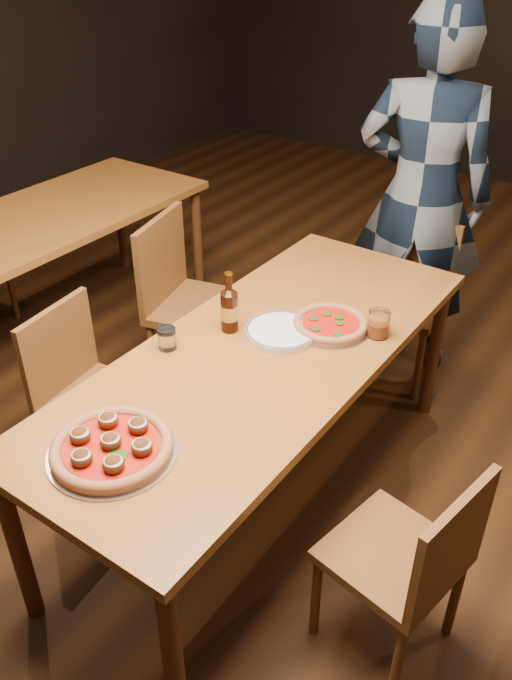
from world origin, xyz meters
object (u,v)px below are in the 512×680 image
Objects in this scene: chair_main_nw at (100,400)px; pizza_margherita at (330,324)px; plate_stack at (281,332)px; table_left at (33,232)px; chair_end at (402,303)px; chair_main_e at (393,554)px; beer_bottle at (229,310)px; chair_main_sw at (202,307)px; water_glass at (167,338)px; pizza_meatball at (112,447)px; amber_glass at (379,324)px; diner at (422,197)px; table_main at (264,366)px.

chair_main_nw is 1.00m from pizza_margherita.
chair_main_nw is 0.81m from plate_stack.
chair_end is (1.77, 0.85, -0.25)m from table_left.
chair_main_nw is 1.32m from chair_main_e.
table_left is 8.31× the size of beer_bottle.
chair_main_sw is 0.83m from water_glass.
chair_main_e is 0.94m from pizza_meatball.
chair_main_sw is 9.00× the size of amber_glass.
pizza_margherita is (0.18, 0.99, -0.01)m from pizza_meatball.
chair_main_nw is (1.08, -0.59, -0.26)m from table_left.
pizza_meatball is 0.21× the size of diner.
beer_bottle is 0.57m from amber_glass.
table_main is 8.31× the size of beer_bottle.
chair_end reaches higher than table_left.
amber_glass is at bearing -79.88° from chair_end.
diner is (0.32, 1.54, 0.13)m from water_glass.
chair_main_sw is 0.52× the size of diner.
chair_end is at bearing -62.44° from chair_main_sw.
diner is at bearing -53.26° from chair_main_sw.
chair_main_nw is at bearing 142.67° from pizza_meatball.
chair_end is at bearing 74.59° from water_glass.
chair_main_nw is 3.51× the size of beer_bottle.
chair_main_e is 9.66× the size of water_glass.
pizza_meatball is 3.67× the size of amber_glass.
chair_main_sw is (1.01, 0.17, -0.20)m from table_left.
chair_main_e is 1.86m from diner.
pizza_meatball is 1.26× the size of pizza_margherita.
table_main is at bearing -102.80° from chair_main_e.
chair_end is (0.69, 1.44, 0.01)m from chair_main_nw.
plate_stack reaches higher than table_main.
diner is (0.02, 1.22, 0.16)m from plate_stack.
table_left is 1.94m from pizza_meatball.
amber_glass reaches higher than pizza_meatball.
diner is at bearing 31.34° from table_left.
chair_main_nw is 2.72× the size of pizza_margherita.
chair_end is at bearing 85.82° from plate_stack.
chair_main_sw is at bearing 153.21° from plate_stack.
beer_bottle is (-0.19, 0.04, 0.16)m from table_main.
amber_glass reaches higher than plate_stack.
amber_glass is at bearing 0.92° from table_left.
water_glass is (1.40, -0.49, 0.11)m from table_left.
chair_end reaches higher than amber_glass.
chair_main_sw is (-0.69, 0.47, -0.20)m from table_main.
table_left is 7.35× the size of plate_stack.
chair_end is 2.77× the size of pizza_margherita.
chair_main_sw is 3.08× the size of pizza_margherita.
chair_main_nw is 0.50m from water_glass.
beer_bottle is at bearing -9.76° from table_left.
water_glass is (-0.30, -0.19, 0.11)m from table_main.
table_main is 18.83× the size of amber_glass.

